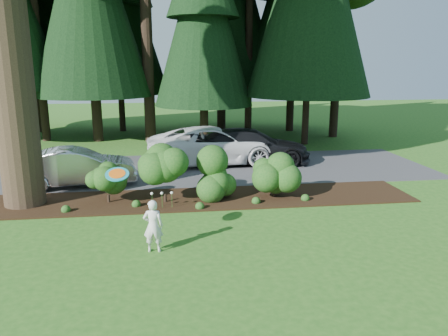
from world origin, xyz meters
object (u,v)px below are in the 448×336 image
object	(u,v)px
car_white_suv	(214,145)
car_dark_suv	(250,146)
car_silver_wagon	(77,167)
child	(153,226)
frisbee	(117,174)

from	to	relation	value
car_white_suv	car_dark_suv	bearing A→B (deg)	-99.79
car_silver_wagon	child	xyz separation A→B (m)	(2.87, -6.11, -0.07)
child	car_dark_suv	bearing A→B (deg)	-109.03
car_silver_wagon	car_dark_suv	size ratio (longest dim) A/B	0.79
car_dark_suv	frisbee	xyz separation A→B (m)	(-4.84, -8.66, 1.08)
car_white_suv	child	world-z (taller)	car_white_suv
car_silver_wagon	car_white_suv	size ratio (longest dim) A/B	0.71
car_dark_suv	child	size ratio (longest dim) A/B	4.10
car_silver_wagon	frisbee	xyz separation A→B (m)	(2.09, -5.89, 1.16)
car_white_suv	frisbee	distance (m)	9.47
car_silver_wagon	car_white_suv	xyz separation A→B (m)	(5.35, 2.95, 0.13)
car_white_suv	car_dark_suv	size ratio (longest dim) A/B	1.12
frisbee	child	bearing A→B (deg)	-15.71
car_dark_suv	frisbee	bearing A→B (deg)	155.40
car_dark_suv	car_silver_wagon	bearing A→B (deg)	116.40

